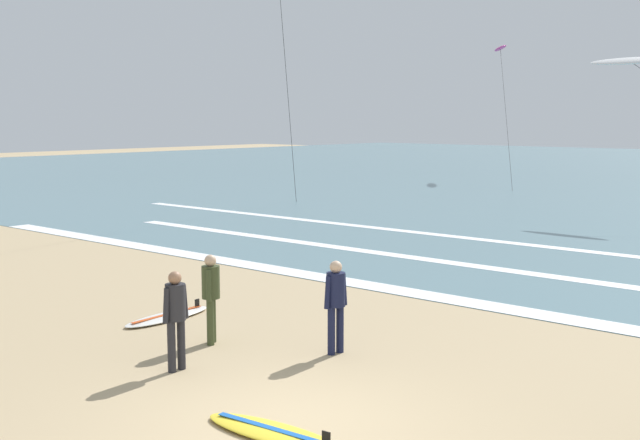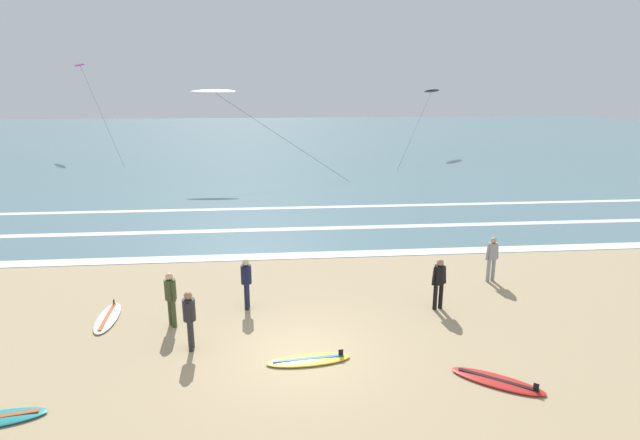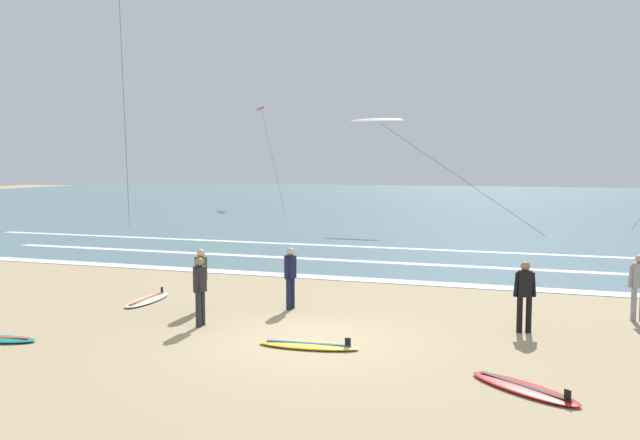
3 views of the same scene
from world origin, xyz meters
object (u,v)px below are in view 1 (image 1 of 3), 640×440
object	(u,v)px
surfboard_right_spare	(168,316)
surfer_left_near	(336,298)
kite_magenta_high_left	(500,49)
surfer_left_far	(211,291)
surfer_foreground_main	(176,312)
surfboard_foreground_flat	(273,432)
kite_white_mid_center	(630,62)

from	to	relation	value
surfboard_right_spare	surfer_left_near	bearing A→B (deg)	5.22
kite_magenta_high_left	surfer_left_near	bearing A→B (deg)	-65.33
surfer_left_near	surfer_left_far	size ratio (longest dim) A/B	1.00
surfer_foreground_main	surfer_left_far	size ratio (longest dim) A/B	1.00
surfer_left_far	kite_magenta_high_left	size ratio (longest dim) A/B	0.15
surfboard_foreground_flat	kite_magenta_high_left	xyz separation A→B (m)	(-19.44, 41.95, 8.48)
surfer_left_near	kite_magenta_high_left	xyz separation A→B (m)	(-17.78, 38.71, 7.57)
surfer_left_near	kite_magenta_high_left	size ratio (longest dim) A/B	0.15
surfboard_right_spare	kite_magenta_high_left	world-z (taller)	kite_magenta_high_left
surfboard_foreground_flat	surfer_foreground_main	bearing A→B (deg)	163.41
surfer_left_far	surfboard_foreground_flat	world-z (taller)	surfer_left_far
surfboard_right_spare	kite_white_mid_center	bearing A→B (deg)	87.75
surfer_left_near	surfer_left_far	bearing A→B (deg)	-154.72
kite_magenta_high_left	surfboard_right_spare	bearing A→B (deg)	-70.64
surfer_left_far	kite_magenta_high_left	xyz separation A→B (m)	(-15.72, 39.68, 7.57)
surfboard_foreground_flat	kite_white_mid_center	distance (m)	26.45
surfer_left_far	kite_white_mid_center	size ratio (longest dim) A/B	0.14
kite_magenta_high_left	surfer_left_far	bearing A→B (deg)	-68.38
kite_white_mid_center	surfboard_foreground_flat	bearing A→B (deg)	-79.19
surfboard_right_spare	kite_magenta_high_left	size ratio (longest dim) A/B	0.20
surfer_left_near	surfboard_right_spare	distance (m)	4.16
surfer_left_near	kite_white_mid_center	xyz separation A→B (m)	(-3.16, 22.03, 5.22)
surfboard_foreground_flat	surfboard_right_spare	xyz separation A→B (m)	(-5.71, 2.87, 0.00)
surfboard_foreground_flat	surfboard_right_spare	distance (m)	6.39
surfer_left_near	surfboard_right_spare	world-z (taller)	surfer_left_near
surfer_left_far	kite_white_mid_center	bearing A→B (deg)	92.76
surfboard_foreground_flat	kite_magenta_high_left	bearing A→B (deg)	114.86
surfboard_foreground_flat	kite_magenta_high_left	distance (m)	47.01
surfer_left_far	surfboard_right_spare	xyz separation A→B (m)	(-1.99, 0.60, -0.91)
kite_white_mid_center	surfboard_right_spare	bearing A→B (deg)	-92.25
surfer_foreground_main	surfboard_foreground_flat	distance (m)	3.24
kite_magenta_high_left	kite_white_mid_center	size ratio (longest dim) A/B	0.98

